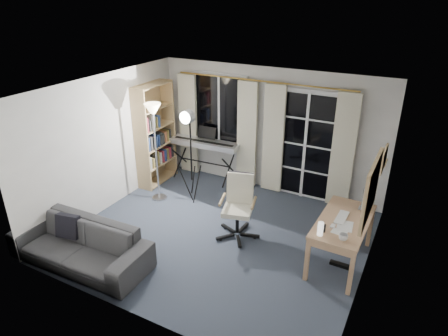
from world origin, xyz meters
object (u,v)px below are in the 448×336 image
Objects in this scene: bookshelf at (153,137)px; desk at (343,225)px; studio_light at (188,128)px; office_chair at (239,200)px; sofa at (79,239)px; torchiere_lamp at (154,124)px; mug at (343,236)px; monitor at (367,193)px; keyboard_piano at (205,144)px.

bookshelf is 4.13m from desk.
desk is at bearing -3.06° from studio_light.
office_chair is at bearing -178.65° from desk.
sofa is at bearing -91.38° from studio_light.
torchiere_lamp reaches higher than mug.
monitor is 4.21m from sofa.
mug reaches higher than desk.
bookshelf is at bearing 169.53° from studio_light.
office_chair is 8.83× the size of mug.
mug reaches higher than sofa.
sofa is (-0.19, -3.25, -0.39)m from keyboard_piano.
mug is at bearing -77.32° from desk.
office_chair is 1.64m from desk.
monitor is at bearing -19.69° from keyboard_piano.
desk is at bearing -27.80° from keyboard_piano.
monitor is 0.98m from mug.
studio_light is at bearing -80.01° from keyboard_piano.
bookshelf reaches higher than office_chair.
torchiere_lamp is 3.76m from mug.
torchiere_lamp is at bearing 175.93° from desk.
monitor is at bearing 67.77° from desk.
keyboard_piano is 3.49m from monitor.
sofa is (-0.39, -2.36, -1.03)m from studio_light.
studio_light is at bearing 179.11° from monitor.
mug is 0.06× the size of sofa.
studio_light is at bearing 160.51° from mug.
monitor reaches higher than keyboard_piano.
mug is at bearing -13.04° from torchiere_lamp.
sofa is at bearing -159.38° from mug.
sofa is at bearing -150.35° from desk.
bookshelf is 1.09× the size of torchiere_lamp.
keyboard_piano is 1.43× the size of office_chair.
monitor is (1.84, 0.45, 0.37)m from office_chair.
sofa is at bearing -85.34° from torchiere_lamp.
keyboard_piano is 3.27m from sofa.
keyboard_piano is 2.87× the size of monitor.
desk is at bearing -5.44° from torchiere_lamp.
keyboard_piano is 3.46m from desk.
torchiere_lamp is 3.64× the size of monitor.
torchiere_lamp reaches higher than studio_light.
office_chair is (1.49, -1.46, -0.19)m from keyboard_piano.
studio_light is (1.07, -0.36, 0.47)m from bookshelf.
sofa reaches higher than desk.
studio_light reaches higher than keyboard_piano.
keyboard_piano is at bearing 164.54° from monitor.
monitor reaches higher than sofa.
monitor is (0.20, 0.45, 0.36)m from desk.
studio_light is at bearing 170.30° from desk.
keyboard_piano is 1.10× the size of desk.
monitor is at bearing 5.74° from studio_light.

